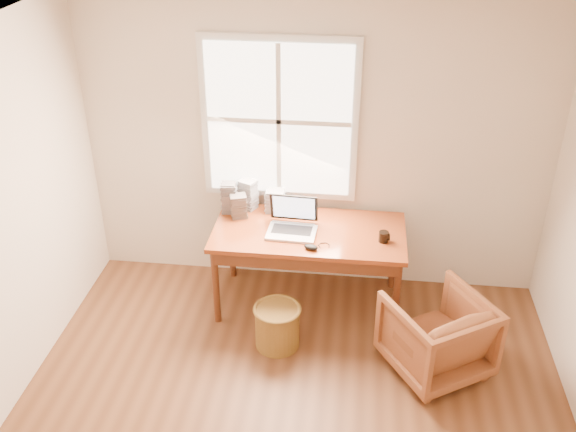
# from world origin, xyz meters

# --- Properties ---
(room_shell) EXTENTS (4.04, 4.54, 2.64)m
(room_shell) POSITION_xyz_m (-0.02, 0.16, 1.32)
(room_shell) COLOR brown
(room_shell) RESTS_ON ground
(desk) EXTENTS (1.60, 0.80, 0.04)m
(desk) POSITION_xyz_m (0.00, 1.80, 0.73)
(desk) COLOR brown
(desk) RESTS_ON room_shell
(armchair) EXTENTS (0.95, 0.96, 0.64)m
(armchair) POSITION_xyz_m (1.04, 1.10, 0.32)
(armchair) COLOR brown
(armchair) RESTS_ON room_shell
(wicker_stool) EXTENTS (0.46, 0.46, 0.36)m
(wicker_stool) POSITION_xyz_m (-0.19, 1.22, 0.18)
(wicker_stool) COLOR brown
(wicker_stool) RESTS_ON room_shell
(laptop) EXTENTS (0.47, 0.49, 0.33)m
(laptop) POSITION_xyz_m (-0.14, 1.72, 0.92)
(laptop) COLOR silver
(laptop) RESTS_ON desk
(mouse) EXTENTS (0.13, 0.10, 0.04)m
(mouse) POSITION_xyz_m (0.04, 1.51, 0.77)
(mouse) COLOR black
(mouse) RESTS_ON desk
(coffee_mug) EXTENTS (0.10, 0.10, 0.09)m
(coffee_mug) POSITION_xyz_m (0.61, 1.70, 0.79)
(coffee_mug) COLOR black
(coffee_mug) RESTS_ON desk
(cd_stack_a) EXTENTS (0.18, 0.17, 0.27)m
(cd_stack_a) POSITION_xyz_m (-0.57, 2.13, 0.89)
(cd_stack_a) COLOR silver
(cd_stack_a) RESTS_ON desk
(cd_stack_b) EXTENTS (0.16, 0.15, 0.21)m
(cd_stack_b) POSITION_xyz_m (-0.62, 1.96, 0.85)
(cd_stack_b) COLOR #27272C
(cd_stack_b) RESTS_ON desk
(cd_stack_c) EXTENTS (0.13, 0.12, 0.28)m
(cd_stack_c) POSITION_xyz_m (-0.72, 2.03, 0.89)
(cd_stack_c) COLOR gray
(cd_stack_c) RESTS_ON desk
(cd_stack_d) EXTENTS (0.16, 0.14, 0.20)m
(cd_stack_d) POSITION_xyz_m (-0.33, 2.10, 0.85)
(cd_stack_d) COLOR silver
(cd_stack_d) RESTS_ON desk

